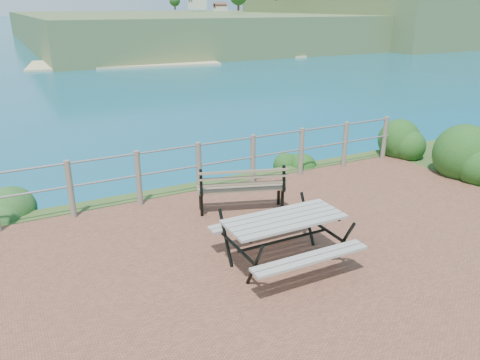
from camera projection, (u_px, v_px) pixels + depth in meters
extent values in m
cube|color=brown|center=(299.00, 280.00, 6.12)|extent=(10.00, 7.00, 0.12)
cylinder|color=#6B5B4C|center=(70.00, 189.00, 7.73)|extent=(0.10, 0.10, 1.00)
cylinder|color=#6B5B4C|center=(139.00, 178.00, 8.22)|extent=(0.10, 0.10, 1.00)
cylinder|color=#6B5B4C|center=(199.00, 168.00, 8.72)|extent=(0.10, 0.10, 1.00)
cylinder|color=#6B5B4C|center=(253.00, 160.00, 9.22)|extent=(0.10, 0.10, 1.00)
cylinder|color=#6B5B4C|center=(301.00, 152.00, 9.71)|extent=(0.10, 0.10, 1.00)
cylinder|color=#6B5B4C|center=(345.00, 145.00, 10.21)|extent=(0.10, 0.10, 1.00)
cylinder|color=#6B5B4C|center=(385.00, 138.00, 10.70)|extent=(0.10, 0.10, 1.00)
cylinder|color=slate|center=(198.00, 145.00, 8.56)|extent=(9.40, 0.04, 0.04)
cylinder|color=slate|center=(199.00, 166.00, 8.70)|extent=(9.40, 0.04, 0.04)
cube|color=#4A5E2F|center=(294.00, 24.00, 243.16)|extent=(260.00, 180.00, 12.00)
cube|color=#4A5E2F|center=(439.00, 17.00, 234.41)|extent=(160.00, 120.00, 20.00)
cube|color=#D1B88E|center=(400.00, 49.00, 170.22)|extent=(209.53, 114.73, 0.50)
cube|color=gray|center=(284.00, 219.00, 6.26)|extent=(1.63, 0.68, 0.04)
cube|color=gray|center=(284.00, 237.00, 6.36)|extent=(1.63, 0.25, 0.04)
cube|color=gray|center=(284.00, 237.00, 6.36)|extent=(1.63, 0.25, 0.04)
cylinder|color=black|center=(284.00, 240.00, 6.37)|extent=(1.40, 0.05, 0.04)
cube|color=brown|center=(241.00, 188.00, 8.03)|extent=(1.55, 0.84, 0.03)
cube|color=brown|center=(241.00, 173.00, 7.94)|extent=(1.46, 0.60, 0.34)
cube|color=black|center=(241.00, 199.00, 8.10)|extent=(0.06, 0.07, 0.41)
cube|color=black|center=(241.00, 199.00, 8.10)|extent=(0.06, 0.07, 0.41)
cube|color=black|center=(241.00, 199.00, 8.10)|extent=(0.06, 0.07, 0.41)
cube|color=black|center=(241.00, 199.00, 8.10)|extent=(0.06, 0.07, 0.41)
ellipsoid|color=#133F14|center=(471.00, 176.00, 9.87)|extent=(1.26, 1.26, 1.79)
ellipsoid|color=#133F14|center=(403.00, 155.00, 11.24)|extent=(1.02, 1.02, 1.46)
ellipsoid|color=#1B4A1F|center=(1.00, 215.00, 8.03)|extent=(0.83, 0.83, 0.60)
ellipsoid|color=#133F14|center=(292.00, 164.00, 10.59)|extent=(0.69, 0.69, 0.41)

